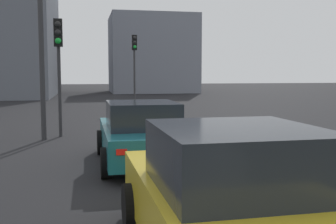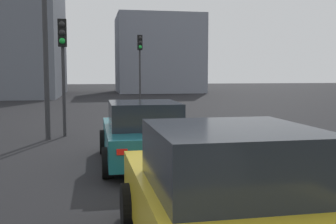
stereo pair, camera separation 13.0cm
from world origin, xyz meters
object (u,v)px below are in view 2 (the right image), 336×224
traffic_light_near_left (63,52)px  car_teal_lead (143,134)px  traffic_light_near_right (140,56)px  car_yellow_second (227,200)px

traffic_light_near_left → car_teal_lead: bearing=23.7°
traffic_light_near_left → traffic_light_near_right: traffic_light_near_right is taller
car_teal_lead → traffic_light_near_left: traffic_light_near_left is taller
traffic_light_near_right → car_yellow_second: bearing=-8.8°
car_yellow_second → traffic_light_near_left: 10.34m
car_teal_lead → car_yellow_second: (-5.28, -0.28, 0.04)m
car_yellow_second → traffic_light_near_right: bearing=-4.6°
car_yellow_second → traffic_light_near_left: traffic_light_near_left is taller
car_yellow_second → traffic_light_near_right: (20.44, -1.38, 2.40)m
car_teal_lead → traffic_light_near_right: bearing=-6.2°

